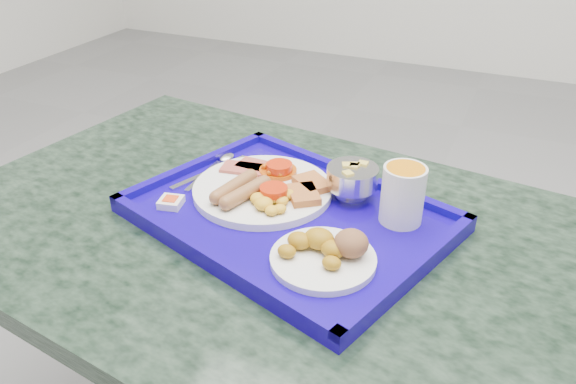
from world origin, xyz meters
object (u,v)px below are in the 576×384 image
Objects in this scene: table at (261,301)px; main_plate at (265,188)px; juice_cup at (403,193)px; fruit_bowl at (352,178)px; bread_plate at (327,252)px; tray at (288,216)px.

table is 0.22m from main_plate.
main_plate is 0.24m from juice_cup.
bread_plate is at bearing -82.62° from fruit_bowl.
bread_plate reaches higher than table.
tray is 6.61× the size of fruit_bowl.
main_plate is at bearing -176.76° from juice_cup.
table is at bearing -162.06° from juice_cup.
fruit_bowl is at bearing 19.58° from main_plate.
tray is 6.06× the size of juice_cup.
juice_cup reaches higher than bread_plate.
juice_cup reaches higher than main_plate.
fruit_bowl is at bearing 158.79° from juice_cup.
bread_plate is (0.17, -0.14, 0.00)m from main_plate.
fruit_bowl is (0.13, 0.11, 0.24)m from table.
bread_plate reaches higher than tray.
juice_cup reaches higher than fruit_bowl.
main_plate is 0.22m from bread_plate.
tray is 0.20m from juice_cup.
table is 2.03× the size of tray.
table is 12.32× the size of juice_cup.
bread_plate is (0.15, -0.08, 0.21)m from table.
bread_plate is at bearing -43.09° from tray.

